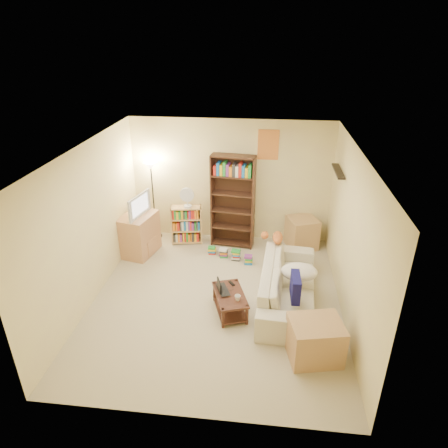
# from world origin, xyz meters

# --- Properties ---
(room) EXTENTS (4.50, 4.54, 2.52)m
(room) POSITION_xyz_m (0.00, 0.01, 1.62)
(room) COLOR #BEAF8E
(room) RESTS_ON ground
(sofa) EXTENTS (2.29, 1.14, 0.63)m
(sofa) POSITION_xyz_m (1.15, 0.09, 0.32)
(sofa) COLOR beige
(sofa) RESTS_ON ground
(navy_pillow) EXTENTS (0.14, 0.42, 0.38)m
(navy_pillow) POSITION_xyz_m (1.22, -0.39, 0.61)
(navy_pillow) COLOR #13124F
(navy_pillow) RESTS_ON sofa
(cream_blanket) EXTENTS (0.58, 0.42, 0.25)m
(cream_blanket) POSITION_xyz_m (1.31, 0.13, 0.54)
(cream_blanket) COLOR silver
(cream_blanket) RESTS_ON sofa
(tabby_cat) EXTENTS (0.50, 0.20, 0.17)m
(tabby_cat) POSITION_xyz_m (0.93, 0.94, 0.72)
(tabby_cat) COLOR #C56329
(tabby_cat) RESTS_ON sofa
(coffee_table) EXTENTS (0.65, 0.87, 0.34)m
(coffee_table) POSITION_xyz_m (0.25, -0.30, 0.21)
(coffee_table) COLOR #44221A
(coffee_table) RESTS_ON ground
(laptop) EXTENTS (0.54, 0.50, 0.03)m
(laptop) POSITION_xyz_m (0.18, -0.22, 0.36)
(laptop) COLOR black
(laptop) RESTS_ON coffee_table
(laptop_screen) EXTENTS (0.09, 0.25, 0.17)m
(laptop_screen) POSITION_xyz_m (0.08, -0.25, 0.45)
(laptop_screen) COLOR white
(laptop_screen) RESTS_ON laptop
(mug) EXTENTS (0.13, 0.13, 0.09)m
(mug) POSITION_xyz_m (0.38, -0.45, 0.39)
(mug) COLOR silver
(mug) RESTS_ON coffee_table
(tv_remote) EXTENTS (0.11, 0.14, 0.02)m
(tv_remote) POSITION_xyz_m (0.25, -0.03, 0.35)
(tv_remote) COLOR black
(tv_remote) RESTS_ON coffee_table
(tv_stand) EXTENTS (0.70, 0.86, 0.81)m
(tv_stand) POSITION_xyz_m (-1.70, 1.35, 0.41)
(tv_stand) COLOR tan
(tv_stand) RESTS_ON ground
(television) EXTENTS (0.79, 0.43, 0.43)m
(television) POSITION_xyz_m (-1.70, 1.35, 1.03)
(television) COLOR black
(television) RESTS_ON tv_stand
(tall_bookshelf) EXTENTS (0.88, 0.38, 1.89)m
(tall_bookshelf) POSITION_xyz_m (0.08, 1.90, 1.00)
(tall_bookshelf) COLOR #43251A
(tall_bookshelf) RESTS_ON ground
(short_bookshelf) EXTENTS (0.66, 0.35, 0.80)m
(short_bookshelf) POSITION_xyz_m (-0.86, 1.89, 0.40)
(short_bookshelf) COLOR tan
(short_bookshelf) RESTS_ON ground
(desk_fan) EXTENTS (0.29, 0.16, 0.42)m
(desk_fan) POSITION_xyz_m (-0.82, 1.85, 1.04)
(desk_fan) COLOR silver
(desk_fan) RESTS_ON short_bookshelf
(floor_lamp) EXTENTS (0.28, 0.28, 1.65)m
(floor_lamp) POSITION_xyz_m (-1.57, 2.05, 1.31)
(floor_lamp) COLOR black
(floor_lamp) RESTS_ON ground
(side_table) EXTENTS (0.70, 0.70, 0.62)m
(side_table) POSITION_xyz_m (1.48, 1.97, 0.31)
(side_table) COLOR tan
(side_table) RESTS_ON ground
(end_cabinet) EXTENTS (0.78, 0.69, 0.57)m
(end_cabinet) POSITION_xyz_m (1.47, -1.12, 0.28)
(end_cabinet) COLOR tan
(end_cabinet) RESTS_ON ground
(book_stacks) EXTENTS (0.92, 0.43, 0.21)m
(book_stacks) POSITION_xyz_m (0.10, 1.32, 0.09)
(book_stacks) COLOR red
(book_stacks) RESTS_ON ground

